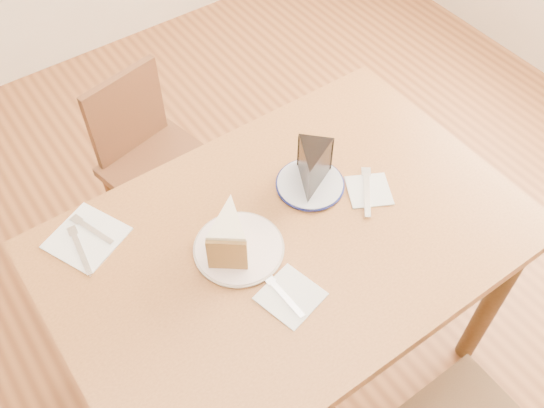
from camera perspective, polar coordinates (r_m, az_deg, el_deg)
The scene contains 14 objects.
ground at distance 2.19m, azimuth 1.17°, elevation -14.46°, with size 4.00×4.00×0.00m, color #512A15.
table at distance 1.62m, azimuth 1.54°, elevation -5.03°, with size 1.20×0.80×0.75m.
chair_far at distance 2.22m, azimuth -11.05°, elevation 4.09°, with size 0.42×0.42×0.72m.
plate_cream at distance 1.51m, azimuth -3.14°, elevation -4.20°, with size 0.22×0.22×0.01m, color white.
plate_navy at distance 1.64m, azimuth 3.60°, elevation 1.86°, with size 0.18×0.18×0.01m, color silver.
carrot_cake at distance 1.47m, azimuth -3.99°, elevation -2.58°, with size 0.09×0.13×0.10m, color #F8EECD, non-canonical shape.
chocolate_cake at distance 1.59m, azimuth 3.77°, elevation 3.11°, with size 0.09×0.13×0.11m, color black, non-canonical shape.
napkin_cream at distance 1.44m, azimuth 1.76°, elevation -8.66°, with size 0.13×0.13×0.00m, color white.
napkin_navy at distance 1.65m, azimuth 9.11°, elevation 1.27°, with size 0.11×0.11×0.00m, color white.
napkin_spare at distance 1.60m, azimuth -17.04°, elevation -3.06°, with size 0.17×0.17×0.00m, color white.
fork_cream at distance 1.44m, azimuth 1.12°, elevation -8.61°, with size 0.01×0.14×0.00m, color white.
knife_navy at distance 1.64m, azimuth 8.92°, elevation 1.12°, with size 0.02×0.17×0.00m, color silver.
fork_spare at distance 1.61m, azimuth -16.53°, elevation -2.36°, with size 0.01×0.14×0.00m, color silver.
knife_spare at distance 1.58m, azimuth -17.58°, elevation -4.20°, with size 0.01×0.16×0.00m, color silver.
Camera 1 is at (-0.55, -0.70, 2.00)m, focal length 40.00 mm.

